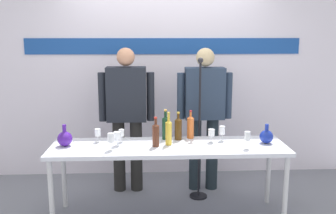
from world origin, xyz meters
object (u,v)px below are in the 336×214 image
at_px(display_table, 169,151).
at_px(wine_bottle_2, 156,134).
at_px(wine_bottle_0, 166,127).
at_px(wine_bottle_4, 169,131).
at_px(decanter_blue_right, 266,136).
at_px(wine_glass_right_2, 222,131).
at_px(wine_glass_right_0, 247,137).
at_px(presenter_right, 204,109).
at_px(microphone_stand, 199,152).
at_px(wine_bottle_3, 178,128).
at_px(wine_glass_left_3, 111,138).
at_px(presenter_left, 127,110).
at_px(wine_bottle_1, 190,126).
at_px(wine_glass_left_2, 98,133).
at_px(wine_glass_left_0, 121,133).
at_px(wine_glass_left_1, 117,136).
at_px(decanter_blue_left, 65,138).
at_px(wine_glass_right_1, 211,133).

xyz_separation_m(display_table, wine_bottle_2, (-0.13, -0.03, 0.19)).
bearing_deg(wine_bottle_0, wine_bottle_4, -83.00).
bearing_deg(wine_bottle_0, wine_bottle_2, -112.72).
bearing_deg(decanter_blue_right, wine_glass_right_2, 165.58).
xyz_separation_m(decanter_blue_right, wine_glass_right_0, (-0.24, -0.17, 0.05)).
relative_size(presenter_right, microphone_stand, 1.06).
bearing_deg(presenter_right, wine_bottle_4, -124.01).
xyz_separation_m(decanter_blue_right, wine_bottle_4, (-0.99, -0.00, 0.07)).
relative_size(wine_bottle_3, wine_glass_left_3, 1.77).
distance_m(display_table, wine_bottle_0, 0.30).
relative_size(display_table, presenter_left, 1.38).
distance_m(display_table, wine_bottle_3, 0.29).
bearing_deg(wine_bottle_4, wine_glass_right_2, 11.60).
bearing_deg(wine_bottle_1, presenter_left, 148.13).
bearing_deg(wine_glass_left_2, wine_glass_right_2, -0.72).
bearing_deg(wine_bottle_4, wine_glass_right_0, -12.44).
distance_m(wine_glass_left_0, wine_glass_right_0, 1.26).
xyz_separation_m(wine_bottle_1, wine_glass_left_1, (-0.75, -0.24, -0.03)).
bearing_deg(decanter_blue_left, wine_bottle_4, -0.19).
bearing_deg(wine_bottle_4, wine_bottle_2, -158.45).
xyz_separation_m(decanter_blue_right, wine_glass_right_2, (-0.43, 0.11, 0.04)).
bearing_deg(wine_bottle_4, decanter_blue_right, 0.19).
relative_size(wine_glass_left_3, wine_glass_right_1, 1.22).
bearing_deg(decanter_blue_left, wine_bottle_2, -3.54).
relative_size(presenter_right, wine_bottle_2, 5.70).
bearing_deg(wine_bottle_1, decanter_blue_left, -169.70).
distance_m(wine_bottle_0, wine_glass_right_0, 0.85).
relative_size(wine_glass_left_0, wine_glass_right_1, 0.98).
distance_m(wine_bottle_2, microphone_stand, 0.76).
relative_size(wine_glass_left_1, wine_glass_left_3, 0.85).
relative_size(wine_bottle_2, wine_glass_right_0, 1.75).
distance_m(wine_glass_right_2, microphone_stand, 0.48).
relative_size(wine_bottle_4, wine_glass_left_1, 2.34).
bearing_deg(wine_glass_left_2, presenter_right, 24.60).
relative_size(decanter_blue_left, wine_bottle_0, 0.69).
distance_m(wine_bottle_2, wine_bottle_3, 0.33).
height_order(wine_glass_left_3, wine_glass_right_2, wine_glass_left_3).
bearing_deg(wine_glass_right_0, wine_bottle_2, 172.69).
bearing_deg(wine_glass_left_1, decanter_blue_left, 178.33).
bearing_deg(wine_glass_left_0, microphone_stand, 19.69).
distance_m(wine_bottle_4, wine_glass_left_0, 0.49).
relative_size(presenter_right, wine_glass_left_2, 12.17).
bearing_deg(wine_glass_left_3, wine_glass_left_2, 119.73).
bearing_deg(wine_glass_left_1, wine_bottle_4, 1.31).
distance_m(wine_bottle_1, wine_bottle_2, 0.47).
xyz_separation_m(decanter_blue_left, wine_bottle_0, (1.00, 0.20, 0.06)).
distance_m(display_table, decanter_blue_right, 1.00).
bearing_deg(presenter_right, decanter_blue_right, -50.92).
bearing_deg(wine_glass_left_2, decanter_blue_right, -4.25).
bearing_deg(decanter_blue_right, decanter_blue_left, -180.00).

